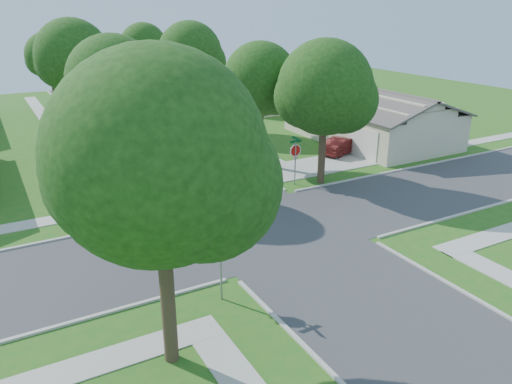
{
  "coord_description": "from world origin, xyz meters",
  "views": [
    {
      "loc": [
        -11.38,
        -19.41,
        10.33
      ],
      "look_at": [
        -0.1,
        0.94,
        1.6
      ],
      "focal_mm": 35.0,
      "sensor_mm": 36.0,
      "label": 1
    }
  ],
  "objects_px": {
    "tree_e_mid": "(191,57)",
    "tree_w_mid": "(74,60)",
    "house_ne_near": "(369,121)",
    "car_curb_east": "(159,114)",
    "stop_sign_sw": "(220,251)",
    "car_driveway": "(342,145)",
    "stop_sign_ne": "(295,153)",
    "tree_w_far": "(50,58)",
    "tree_e_far": "(144,49)",
    "house_ne_far": "(260,90)",
    "tree_ne_corner": "(326,92)",
    "tree_sw_corner": "(160,167)",
    "tree_e_near": "(261,83)",
    "car_curb_west": "(98,109)",
    "tree_w_near": "(115,86)"
  },
  "relations": [
    {
      "from": "stop_sign_sw",
      "to": "stop_sign_ne",
      "type": "distance_m",
      "value": 13.29
    },
    {
      "from": "tree_w_mid",
      "to": "stop_sign_ne",
      "type": "bearing_deg",
      "value": -60.2
    },
    {
      "from": "tree_sw_corner",
      "to": "tree_ne_corner",
      "type": "bearing_deg",
      "value": 39.07
    },
    {
      "from": "tree_e_near",
      "to": "car_curb_west",
      "type": "height_order",
      "value": "tree_e_near"
    },
    {
      "from": "stop_sign_sw",
      "to": "tree_e_mid",
      "type": "relative_size",
      "value": 0.32
    },
    {
      "from": "house_ne_near",
      "to": "car_curb_east",
      "type": "bearing_deg",
      "value": 131.18
    },
    {
      "from": "tree_e_far",
      "to": "house_ne_near",
      "type": "relative_size",
      "value": 0.64
    },
    {
      "from": "tree_e_mid",
      "to": "tree_w_mid",
      "type": "bearing_deg",
      "value": 180.0
    },
    {
      "from": "car_driveway",
      "to": "tree_e_mid",
      "type": "bearing_deg",
      "value": 9.8
    },
    {
      "from": "tree_sw_corner",
      "to": "car_driveway",
      "type": "xyz_separation_m",
      "value": [
        18.94,
        15.69,
        -5.63
      ]
    },
    {
      "from": "tree_sw_corner",
      "to": "car_curb_east",
      "type": "xyz_separation_m",
      "value": [
        10.64,
        32.61,
        -5.5
      ]
    },
    {
      "from": "tree_e_near",
      "to": "house_ne_near",
      "type": "height_order",
      "value": "tree_e_near"
    },
    {
      "from": "tree_e_near",
      "to": "tree_ne_corner",
      "type": "relative_size",
      "value": 0.96
    },
    {
      "from": "house_ne_far",
      "to": "tree_w_far",
      "type": "bearing_deg",
      "value": 166.36
    },
    {
      "from": "tree_e_near",
      "to": "car_driveway",
      "type": "height_order",
      "value": "tree_e_near"
    },
    {
      "from": "tree_e_near",
      "to": "tree_ne_corner",
      "type": "distance_m",
      "value": 5.06
    },
    {
      "from": "car_driveway",
      "to": "house_ne_near",
      "type": "bearing_deg",
      "value": -81.84
    },
    {
      "from": "stop_sign_sw",
      "to": "tree_w_mid",
      "type": "xyz_separation_m",
      "value": [
        0.06,
        25.71,
        4.46
      ]
    },
    {
      "from": "tree_w_far",
      "to": "house_ne_far",
      "type": "bearing_deg",
      "value": -13.64
    },
    {
      "from": "tree_w_far",
      "to": "tree_ne_corner",
      "type": "bearing_deg",
      "value": -69.72
    },
    {
      "from": "tree_e_mid",
      "to": "tree_e_far",
      "type": "relative_size",
      "value": 1.06
    },
    {
      "from": "stop_sign_ne",
      "to": "tree_w_far",
      "type": "bearing_deg",
      "value": 107.7
    },
    {
      "from": "tree_ne_corner",
      "to": "tree_w_mid",
      "type": "bearing_deg",
      "value": 123.22
    },
    {
      "from": "tree_sw_corner",
      "to": "house_ne_near",
      "type": "relative_size",
      "value": 0.7
    },
    {
      "from": "tree_w_mid",
      "to": "car_driveway",
      "type": "relative_size",
      "value": 2.47
    },
    {
      "from": "tree_e_mid",
      "to": "house_ne_far",
      "type": "distance_m",
      "value": 14.58
    },
    {
      "from": "stop_sign_sw",
      "to": "tree_w_far",
      "type": "height_order",
      "value": "tree_w_far"
    },
    {
      "from": "tree_w_mid",
      "to": "house_ne_far",
      "type": "bearing_deg",
      "value": 21.17
    },
    {
      "from": "car_curb_west",
      "to": "stop_sign_ne",
      "type": "bearing_deg",
      "value": 97.87
    },
    {
      "from": "tree_e_near",
      "to": "car_driveway",
      "type": "relative_size",
      "value": 2.14
    },
    {
      "from": "tree_e_far",
      "to": "car_driveway",
      "type": "bearing_deg",
      "value": -75.07
    },
    {
      "from": "tree_e_mid",
      "to": "tree_w_mid",
      "type": "xyz_separation_m",
      "value": [
        -9.4,
        0.0,
        0.24
      ]
    },
    {
      "from": "stop_sign_ne",
      "to": "tree_sw_corner",
      "type": "xyz_separation_m",
      "value": [
        -12.14,
        -11.69,
        4.23
      ]
    },
    {
      "from": "tree_e_far",
      "to": "stop_sign_sw",
      "type": "bearing_deg",
      "value": -103.73
    },
    {
      "from": "stop_sign_ne",
      "to": "tree_w_mid",
      "type": "height_order",
      "value": "tree_w_mid"
    },
    {
      "from": "house_ne_far",
      "to": "car_driveway",
      "type": "xyz_separation_m",
      "value": [
        -4.49,
        -20.3,
        -0.88
      ]
    },
    {
      "from": "tree_ne_corner",
      "to": "house_ne_near",
      "type": "bearing_deg",
      "value": 35.18
    },
    {
      "from": "stop_sign_sw",
      "to": "car_driveway",
      "type": "distance_m",
      "value": 21.07
    },
    {
      "from": "tree_w_far",
      "to": "car_curb_east",
      "type": "height_order",
      "value": "tree_w_far"
    },
    {
      "from": "tree_e_mid",
      "to": "tree_sw_corner",
      "type": "xyz_separation_m",
      "value": [
        -12.19,
        -28.0,
        0.01
      ]
    },
    {
      "from": "stop_sign_ne",
      "to": "house_ne_far",
      "type": "height_order",
      "value": "house_ne_far"
    },
    {
      "from": "tree_sw_corner",
      "to": "car_curb_east",
      "type": "bearing_deg",
      "value": 71.94
    },
    {
      "from": "tree_e_near",
      "to": "stop_sign_sw",
      "type": "bearing_deg",
      "value": -124.59
    },
    {
      "from": "tree_sw_corner",
      "to": "stop_sign_sw",
      "type": "bearing_deg",
      "value": 39.97
    },
    {
      "from": "tree_w_mid",
      "to": "house_ne_far",
      "type": "distance_m",
      "value": 22.68
    },
    {
      "from": "tree_e_far",
      "to": "car_curb_west",
      "type": "distance_m",
      "value": 8.37
    },
    {
      "from": "car_curb_west",
      "to": "tree_w_near",
      "type": "bearing_deg",
      "value": 76.85
    },
    {
      "from": "stop_sign_sw",
      "to": "tree_ne_corner",
      "type": "height_order",
      "value": "tree_ne_corner"
    },
    {
      "from": "tree_e_mid",
      "to": "car_curb_west",
      "type": "height_order",
      "value": "tree_e_mid"
    },
    {
      "from": "stop_sign_sw",
      "to": "tree_w_mid",
      "type": "height_order",
      "value": "tree_w_mid"
    }
  ]
}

